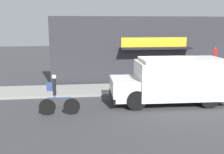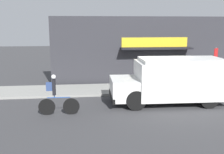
# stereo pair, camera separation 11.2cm
# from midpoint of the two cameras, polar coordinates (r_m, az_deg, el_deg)

# --- Properties ---
(ground_plane) EXTENTS (70.00, 70.00, 0.00)m
(ground_plane) POSITION_cam_midpoint_polar(r_m,az_deg,el_deg) (14.76, 10.32, -3.81)
(ground_plane) COLOR #38383A
(sidewalk) EXTENTS (28.00, 2.55, 0.13)m
(sidewalk) POSITION_cam_midpoint_polar(r_m,az_deg,el_deg) (15.92, 9.01, -2.40)
(sidewalk) COLOR gray
(sidewalk) RESTS_ON ground_plane
(storefront) EXTENTS (12.24, 1.03, 4.32)m
(storefront) POSITION_cam_midpoint_polar(r_m,az_deg,el_deg) (17.11, 7.87, 5.75)
(storefront) COLOR #2D2D33
(storefront) RESTS_ON ground_plane
(school_bus) EXTENTS (5.62, 2.75, 2.22)m
(school_bus) POSITION_cam_midpoint_polar(r_m,az_deg,el_deg) (13.10, 13.43, -0.61)
(school_bus) COLOR white
(school_bus) RESTS_ON ground_plane
(cyclist) EXTENTS (1.75, 0.20, 1.76)m
(cyclist) POSITION_cam_midpoint_polar(r_m,az_deg,el_deg) (11.39, -11.84, -4.17)
(cyclist) COLOR black
(cyclist) RESTS_ON ground_plane
(stop_sign_post) EXTENTS (0.45, 0.45, 2.41)m
(stop_sign_post) POSITION_cam_midpoint_polar(r_m,az_deg,el_deg) (16.13, 21.72, 3.18)
(stop_sign_post) COLOR slate
(stop_sign_post) RESTS_ON sidewalk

